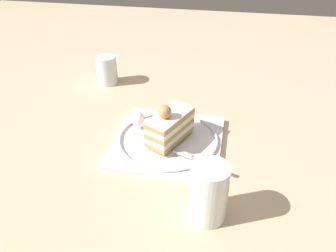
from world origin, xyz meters
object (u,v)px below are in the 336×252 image
(cake_slice, at_px, (170,126))
(dessert_plate, at_px, (168,140))
(fork, at_px, (198,159))
(drink_glass_near, at_px, (107,71))
(drink_glass_far, at_px, (208,196))
(whipped_cream_dollop, at_px, (138,120))

(cake_slice, bearing_deg, dessert_plate, -47.44)
(fork, height_order, drink_glass_near, drink_glass_near)
(fork, bearing_deg, cake_slice, -41.79)
(dessert_plate, relative_size, cake_slice, 1.87)
(drink_glass_far, bearing_deg, whipped_cream_dollop, -50.55)
(cake_slice, distance_m, drink_glass_far, 0.22)
(whipped_cream_dollop, relative_size, drink_glass_near, 0.46)
(whipped_cream_dollop, xyz_separation_m, drink_glass_near, (0.16, -0.25, -0.00))
(whipped_cream_dollop, relative_size, fork, 0.33)
(drink_glass_near, height_order, drink_glass_far, drink_glass_far)
(dessert_plate, distance_m, whipped_cream_dollop, 0.09)
(fork, bearing_deg, dessert_plate, -42.18)
(cake_slice, xyz_separation_m, whipped_cream_dollop, (0.08, -0.03, -0.01))
(cake_slice, relative_size, drink_glass_near, 1.55)
(dessert_plate, height_order, cake_slice, cake_slice)
(cake_slice, bearing_deg, drink_glass_near, -48.71)
(dessert_plate, relative_size, drink_glass_near, 2.89)
(dessert_plate, height_order, fork, fork)
(whipped_cream_dollop, height_order, fork, whipped_cream_dollop)
(fork, bearing_deg, drink_glass_near, -47.29)
(drink_glass_far, bearing_deg, cake_slice, -61.67)
(cake_slice, bearing_deg, drink_glass_far, 118.33)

